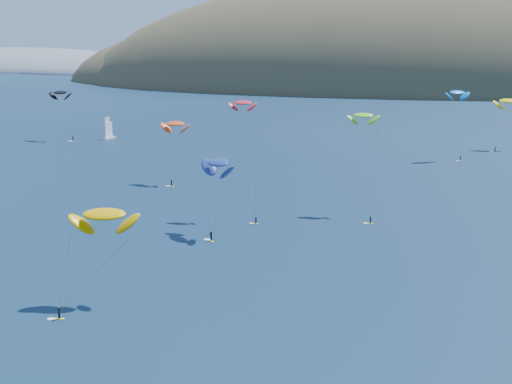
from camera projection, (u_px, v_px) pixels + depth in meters
The scene contains 11 objects.
island at pixel (446, 98), 599.66m from camera, with size 730.00×300.00×210.00m.
headland at pixel (38, 72), 882.95m from camera, with size 460.00×250.00×60.00m.
sailboat at pixel (109, 137), 287.12m from camera, with size 8.37×7.19×10.11m.
kitesurfer_1 at pixel (175, 124), 199.18m from camera, with size 9.25×9.21×19.12m.
kitesurfer_2 at pixel (104, 214), 109.75m from camera, with size 11.14×13.29×16.74m.
kitesurfer_3 at pixel (363, 116), 165.01m from camera, with size 7.60×14.10×24.70m.
kitesurfer_4 at pixel (457, 92), 235.83m from camera, with size 9.42×8.01×24.82m.
kitesurfer_9 at pixel (243, 103), 160.57m from camera, with size 8.77×9.71×27.74m.
kitesurfer_10 at pixel (218, 162), 147.56m from camera, with size 10.78×12.55×17.95m.
kitesurfer_11 at pixel (509, 101), 258.41m from camera, with size 10.76×11.75×20.57m.
kitesurfer_12 at pixel (60, 93), 281.83m from camera, with size 12.48×7.37×21.48m.
Camera 1 is at (18.70, -60.84, 40.81)m, focal length 50.00 mm.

